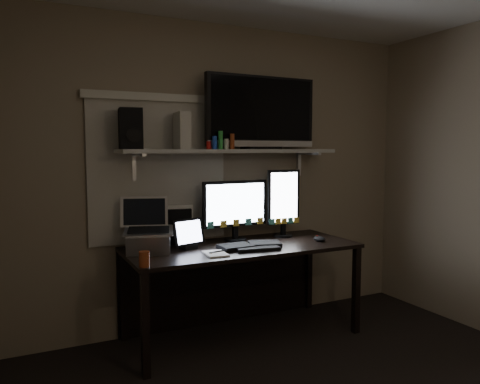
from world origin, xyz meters
TOP-DOWN VIEW (x-y plane):
  - back_wall at (0.00, 1.80)m, footprint 3.60×0.00m
  - window_blinds at (-0.55, 1.79)m, footprint 1.10×0.02m
  - desk at (0.00, 1.55)m, footprint 1.80×0.75m
  - wall_shelf at (0.00, 1.62)m, footprint 1.80×0.35m
  - monitor_landscape at (0.04, 1.63)m, footprint 0.58×0.09m
  - monitor_portrait at (0.48, 1.60)m, footprint 0.30×0.08m
  - keyboard at (0.03, 1.34)m, footprint 0.53×0.27m
  - mouse at (0.64, 1.30)m, footprint 0.09×0.13m
  - notepad at (-0.31, 1.23)m, footprint 0.17×0.22m
  - tablet at (-0.42, 1.49)m, footprint 0.29×0.18m
  - file_sorter at (-0.43, 1.73)m, footprint 0.25×0.15m
  - laptop at (-0.72, 1.51)m, footprint 0.42×0.38m
  - cup at (-0.85, 1.11)m, footprint 0.08×0.08m
  - sticky_notes at (-0.19, 1.32)m, footprint 0.29×0.21m
  - tv at (0.28, 1.63)m, footprint 1.00×0.21m
  - game_console at (-0.42, 1.63)m, footprint 0.09×0.24m
  - speaker at (-0.80, 1.65)m, footprint 0.19×0.22m
  - bottles at (-0.12, 1.55)m, footprint 0.23×0.08m

SIDE VIEW (x-z plane):
  - desk at x=0.00m, z-range 0.19..0.92m
  - sticky_notes at x=-0.19m, z-range 0.73..0.73m
  - notepad at x=-0.31m, z-range 0.73..0.74m
  - keyboard at x=0.03m, z-range 0.73..0.76m
  - mouse at x=0.64m, z-range 0.73..0.77m
  - cup at x=-0.85m, z-range 0.73..0.83m
  - tablet at x=-0.42m, z-range 0.73..0.96m
  - file_sorter at x=-0.43m, z-range 0.73..1.03m
  - laptop at x=-0.72m, z-range 0.73..1.12m
  - monitor_landscape at x=0.04m, z-range 0.73..1.24m
  - monitor_portrait at x=0.48m, z-range 0.73..1.31m
  - back_wall at x=0.00m, z-range -0.55..3.05m
  - window_blinds at x=-0.55m, z-range 0.75..1.85m
  - wall_shelf at x=0.00m, z-range 1.45..1.48m
  - bottles at x=-0.12m, z-range 1.48..1.62m
  - game_console at x=-0.42m, z-range 1.48..1.76m
  - speaker at x=-0.80m, z-range 1.48..1.78m
  - tv at x=0.28m, z-range 1.48..2.08m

